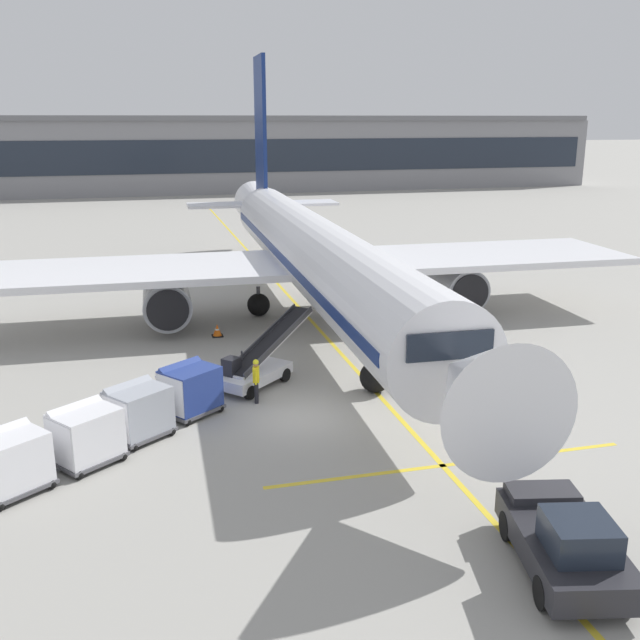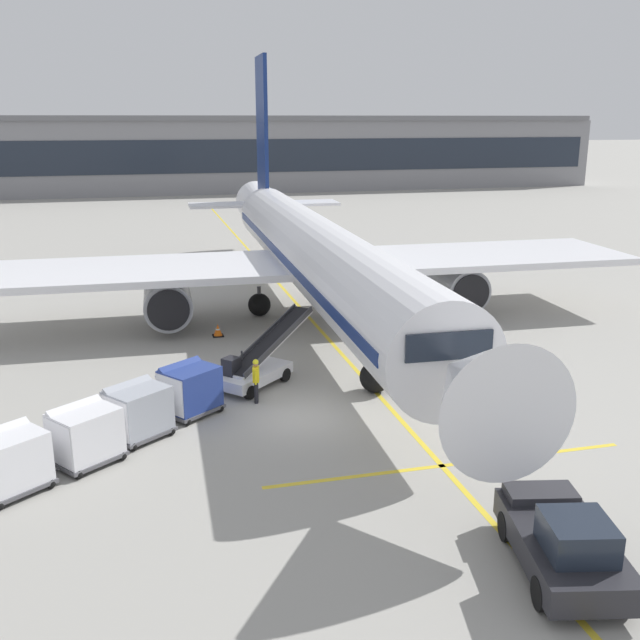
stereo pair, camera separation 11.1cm
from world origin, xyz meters
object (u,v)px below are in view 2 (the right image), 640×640
at_px(belt_loader, 257,365).
at_px(baggage_cart_second, 137,410).
at_px(baggage_cart_fourth, 9,460).
at_px(baggage_cart_third, 85,434).
at_px(safety_cone_engine_keepout, 218,330).
at_px(ground_crew_by_carts, 183,383).
at_px(safety_cone_wingtip, 169,322).
at_px(ground_crew_by_loader, 256,378).
at_px(parked_airplane, 314,254).
at_px(pushback_tug, 564,542).
at_px(baggage_cart_lead, 189,388).

distance_m(belt_loader, baggage_cart_second, 6.27).
xyz_separation_m(baggage_cart_second, baggage_cart_fourth, (-3.64, -2.90, 0.00)).
distance_m(baggage_cart_third, safety_cone_engine_keepout, 13.96).
xyz_separation_m(ground_crew_by_carts, safety_cone_wingtip, (-0.01, 11.01, -0.67)).
relative_size(baggage_cart_third, ground_crew_by_loader, 1.52).
xyz_separation_m(belt_loader, baggage_cart_fourth, (-8.42, -6.97, 0.19)).
relative_size(parked_airplane, safety_cone_engine_keepout, 72.52).
relative_size(belt_loader, ground_crew_by_carts, 2.77).
bearing_deg(belt_loader, ground_crew_by_carts, -149.69).
xyz_separation_m(baggage_cart_second, ground_crew_by_loader, (4.42, 2.11, -0.00)).
relative_size(pushback_tug, ground_crew_by_loader, 2.72).
bearing_deg(baggage_cart_third, baggage_cart_fourth, -146.16).
distance_m(belt_loader, ground_crew_by_loader, 1.99).
xyz_separation_m(pushback_tug, ground_crew_by_carts, (-8.09, 12.61, 0.17)).
height_order(baggage_cart_fourth, safety_cone_wingtip, baggage_cart_fourth).
bearing_deg(baggage_cart_lead, pushback_tug, -56.59).
bearing_deg(baggage_cart_third, ground_crew_by_carts, 49.05).
xyz_separation_m(parked_airplane, ground_crew_by_loader, (-5.08, -11.43, -2.50)).
xyz_separation_m(belt_loader, baggage_cart_lead, (-2.91, -2.43, 0.19)).
xyz_separation_m(ground_crew_by_carts, safety_cone_engine_keepout, (2.29, 8.98, -0.69)).
height_order(ground_crew_by_loader, safety_cone_wingtip, ground_crew_by_loader).
relative_size(baggage_cart_second, ground_crew_by_carts, 1.52).
xyz_separation_m(baggage_cart_lead, ground_crew_by_loader, (2.55, 0.48, -0.00)).
height_order(parked_airplane, ground_crew_by_loader, parked_airplane).
distance_m(baggage_cart_lead, safety_cone_wingtip, 11.66).
height_order(ground_crew_by_carts, safety_cone_wingtip, ground_crew_by_carts).
distance_m(parked_airplane, baggage_cart_fourth, 21.21).
height_order(parked_airplane, baggage_cart_fourth, parked_airplane).
bearing_deg(pushback_tug, parked_airplane, 90.63).
bearing_deg(safety_cone_wingtip, ground_crew_by_loader, -76.14).
height_order(baggage_cart_fourth, pushback_tug, baggage_cart_fourth).
distance_m(baggage_cart_third, baggage_cart_fourth, 2.44).
bearing_deg(baggage_cart_lead, belt_loader, 39.91).
relative_size(baggage_cart_second, ground_crew_by_loader, 1.52).
bearing_deg(baggage_cart_second, baggage_cart_third, -136.30).
xyz_separation_m(parked_airplane, ground_crew_by_carts, (-7.83, -11.29, -2.50)).
relative_size(baggage_cart_fourth, pushback_tug, 0.56).
bearing_deg(ground_crew_by_carts, pushback_tug, -57.31).
bearing_deg(ground_crew_by_carts, baggage_cart_lead, -73.28).
bearing_deg(safety_cone_engine_keepout, ground_crew_by_carts, -104.33).
bearing_deg(safety_cone_wingtip, ground_crew_by_carts, -89.94).
bearing_deg(pushback_tug, ground_crew_by_loader, 113.22).
bearing_deg(baggage_cart_lead, safety_cone_wingtip, 90.98).
relative_size(belt_loader, baggage_cart_lead, 1.82).
bearing_deg(ground_crew_by_loader, belt_loader, 79.73).
relative_size(baggage_cart_third, safety_cone_wingtip, 3.99).
xyz_separation_m(belt_loader, safety_cone_wingtip, (-3.11, 9.21, -0.49)).
height_order(baggage_cart_third, ground_crew_by_loader, baggage_cart_third).
bearing_deg(safety_cone_wingtip, baggage_cart_second, -97.17).
distance_m(ground_crew_by_loader, ground_crew_by_carts, 2.75).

